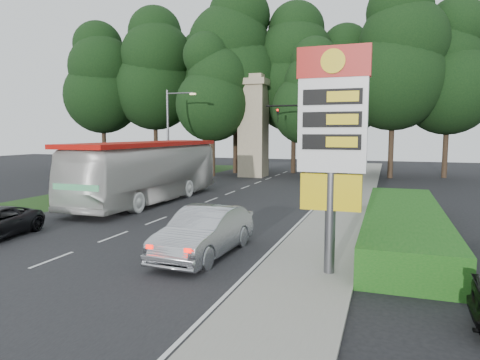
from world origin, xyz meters
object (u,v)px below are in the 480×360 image
(monument, at_px, (253,126))
(streetlight_signs, at_px, (170,132))
(traffic_signal_mast, at_px, (322,129))
(transit_bus, at_px, (149,172))
(sedan_silver, at_px, (205,232))
(gas_station_pylon, at_px, (332,130))

(monument, bearing_deg, streetlight_signs, -121.97)
(traffic_signal_mast, relative_size, streetlight_signs, 0.90)
(traffic_signal_mast, bearing_deg, monument, 142.00)
(streetlight_signs, distance_m, monument, 9.44)
(monument, bearing_deg, traffic_signal_mast, -38.00)
(traffic_signal_mast, height_order, streetlight_signs, streetlight_signs)
(streetlight_signs, xyz_separation_m, transit_bus, (3.49, -9.38, -2.54))
(monument, height_order, transit_bus, monument)
(sedan_silver, bearing_deg, traffic_signal_mast, 89.77)
(monument, distance_m, sedan_silver, 28.36)
(gas_station_pylon, distance_m, traffic_signal_mast, 22.29)
(transit_bus, height_order, sedan_silver, transit_bus)
(streetlight_signs, xyz_separation_m, monument, (4.99, 7.99, 0.67))
(transit_bus, xyz_separation_m, sedan_silver, (8.22, -9.86, -1.04))
(streetlight_signs, bearing_deg, traffic_signal_mast, 8.92)
(transit_bus, relative_size, sedan_silver, 2.62)
(gas_station_pylon, xyz_separation_m, transit_bus, (-12.70, 10.64, -2.54))
(traffic_signal_mast, bearing_deg, sedan_silver, -92.59)
(streetlight_signs, height_order, monument, monument)
(streetlight_signs, bearing_deg, monument, 58.03)
(monument, xyz_separation_m, sedan_silver, (6.72, -27.23, -4.24))
(gas_station_pylon, xyz_separation_m, monument, (-11.20, 28.01, 0.66))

